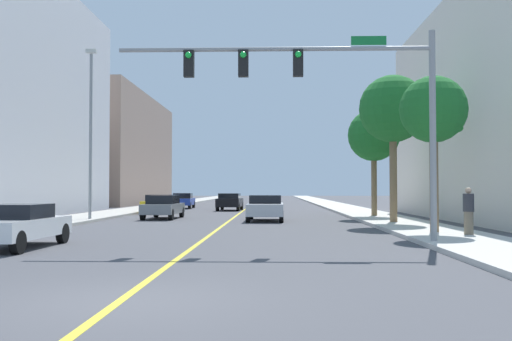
{
  "coord_description": "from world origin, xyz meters",
  "views": [
    {
      "loc": [
        2.39,
        -9.01,
        1.76
      ],
      "look_at": [
        1.67,
        15.83,
        2.54
      ],
      "focal_mm": 40.78,
      "sensor_mm": 36.0,
      "label": 1
    }
  ],
  "objects": [
    {
      "name": "traffic_signal_mast",
      "position": [
        4.07,
        9.12,
        4.98
      ],
      "size": [
        9.93,
        0.36,
        6.55
      ],
      "color": "gray",
      "rests_on": "sidewalk_right"
    },
    {
      "name": "building_left_far",
      "position": [
        -17.18,
        58.64,
        6.25
      ],
      "size": [
        10.58,
        27.66,
        12.5
      ],
      "primitive_type": "cube",
      "color": "gray",
      "rests_on": "ground"
    },
    {
      "name": "street_lamp",
      "position": [
        -7.46,
        21.99,
        5.17
      ],
      "size": [
        0.56,
        0.28,
        9.17
      ],
      "color": "gray",
      "rests_on": "sidewalk_left"
    },
    {
      "name": "palm_far",
      "position": [
        8.45,
        25.93,
        4.92
      ],
      "size": [
        3.12,
        3.12,
        6.38
      ],
      "color": "brown",
      "rests_on": "sidewalk_right"
    },
    {
      "name": "lane_marking_center",
      "position": [
        0.0,
        42.0,
        0.0
      ],
      "size": [
        0.16,
        144.0,
        0.01
      ],
      "primitive_type": "cube",
      "color": "yellow",
      "rests_on": "ground"
    },
    {
      "name": "ground",
      "position": [
        0.0,
        42.0,
        0.0
      ],
      "size": [
        192.0,
        192.0,
        0.0
      ],
      "primitive_type": "plane",
      "color": "#47474C"
    },
    {
      "name": "sidewalk_left",
      "position": [
        -8.61,
        42.0,
        0.07
      ],
      "size": [
        3.31,
        168.0,
        0.15
      ],
      "primitive_type": "cube",
      "color": "#B2ADA3",
      "rests_on": "ground"
    },
    {
      "name": "palm_near",
      "position": [
        8.4,
        12.82,
        4.66
      ],
      "size": [
        2.51,
        2.51,
        5.84
      ],
      "color": "brown",
      "rests_on": "sidewalk_right"
    },
    {
      "name": "car_blue",
      "position": [
        -5.63,
        42.59,
        0.71
      ],
      "size": [
        1.86,
        4.33,
        1.37
      ],
      "rotation": [
        0.0,
        0.0,
        3.17
      ],
      "color": "#1E389E",
      "rests_on": "ground"
    },
    {
      "name": "car_silver",
      "position": [
        1.98,
        22.82,
        0.73
      ],
      "size": [
        2.0,
        4.51,
        1.4
      ],
      "rotation": [
        0.0,
        0.0,
        -0.01
      ],
      "color": "#BCBCC1",
      "rests_on": "ground"
    },
    {
      "name": "car_white",
      "position": [
        -5.2,
        8.0,
        0.68
      ],
      "size": [
        1.85,
        4.31,
        1.3
      ],
      "rotation": [
        0.0,
        0.0,
        3.13
      ],
      "color": "white",
      "rests_on": "ground"
    },
    {
      "name": "pedestrian",
      "position": [
        9.27,
        11.65,
        0.97
      ],
      "size": [
        0.38,
        0.38,
        1.65
      ],
      "rotation": [
        0.0,
        0.0,
        3.62
      ],
      "color": "#726651",
      "rests_on": "sidewalk_right"
    },
    {
      "name": "car_yellow",
      "position": [
        -5.69,
        31.96,
        0.71
      ],
      "size": [
        1.88,
        4.02,
        1.34
      ],
      "rotation": [
        0.0,
        0.0,
        3.11
      ],
      "color": "gold",
      "rests_on": "ground"
    },
    {
      "name": "sidewalk_right",
      "position": [
        8.61,
        42.0,
        0.07
      ],
      "size": [
        3.31,
        168.0,
        0.15
      ],
      "primitive_type": "cube",
      "color": "beige",
      "rests_on": "ground"
    },
    {
      "name": "car_gray",
      "position": [
        -4.04,
        24.82,
        0.73
      ],
      "size": [
        1.87,
        4.52,
        1.38
      ],
      "rotation": [
        0.0,
        0.0,
        -0.02
      ],
      "color": "slate",
      "rests_on": "ground"
    },
    {
      "name": "palm_mid",
      "position": [
        8.24,
        19.37,
        5.6
      ],
      "size": [
        3.29,
        3.29,
        7.16
      ],
      "color": "brown",
      "rests_on": "sidewalk_right"
    },
    {
      "name": "car_black",
      "position": [
        -1.09,
        37.84,
        0.74
      ],
      "size": [
        1.98,
        4.18,
        1.39
      ],
      "rotation": [
        0.0,
        0.0,
        -0.04
      ],
      "color": "black",
      "rests_on": "ground"
    }
  ]
}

